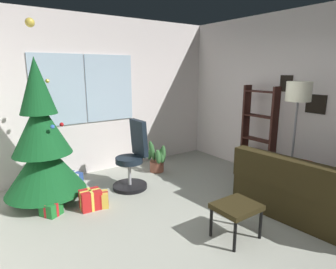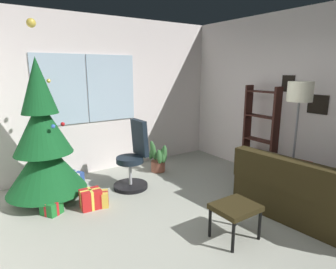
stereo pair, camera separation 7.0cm
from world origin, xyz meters
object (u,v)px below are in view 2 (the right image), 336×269
floor_lamp (299,101)px  footstool (235,209)px  gift_box_red (91,199)px  office_chair (133,162)px  couch (322,196)px  gift_box_blue (73,180)px  gift_box_green (51,207)px  gift_box_gold (100,199)px  bookshelf (260,138)px  potted_plant (158,160)px  holiday_tree (43,145)px

floor_lamp → footstool: bearing=-169.6°
gift_box_red → office_chair: size_ratio=0.26×
couch → footstool: couch is taller
gift_box_blue → gift_box_green: bearing=-124.9°
gift_box_gold → floor_lamp: bearing=-28.2°
bookshelf → floor_lamp: 1.20m
gift_box_green → potted_plant: (2.06, 0.57, 0.15)m
holiday_tree → potted_plant: (2.00, 0.11, -0.61)m
gift_box_red → office_chair: (0.85, 0.32, 0.30)m
gift_box_green → gift_box_gold: gift_box_gold is taller
gift_box_blue → office_chair: 1.04m
footstool → office_chair: (-0.27, 1.96, 0.08)m
bookshelf → potted_plant: bookshelf is taller
gift_box_green → gift_box_gold: 0.65m
footstool → bookshelf: size_ratio=0.30×
potted_plant → footstool: bearing=-100.7°
couch → floor_lamp: (0.23, 0.59, 1.17)m
gift_box_gold → holiday_tree: bearing=132.3°
couch → potted_plant: bearing=107.5°
office_chair → bookshelf: size_ratio=0.68×
gift_box_green → gift_box_gold: (0.63, -0.16, 0.02)m
footstool → gift_box_gold: (-0.99, 1.62, -0.25)m
couch → bookshelf: (0.54, 1.45, 0.40)m
footstool → gift_box_blue: 2.74m
gift_box_red → gift_box_gold: (0.13, -0.02, -0.03)m
gift_box_gold → floor_lamp: floor_lamp is taller
couch → potted_plant: 2.80m
gift_box_blue → floor_lamp: bearing=-40.1°
gift_box_gold → gift_box_blue: bearing=98.7°
gift_box_gold → floor_lamp: 3.15m
gift_box_blue → office_chair: bearing=-32.1°
gift_box_red → holiday_tree: bearing=125.9°
couch → gift_box_blue: bearing=130.6°
gift_box_green → potted_plant: size_ratio=0.50×
floor_lamp → potted_plant: bearing=117.3°
footstool → floor_lamp: (1.51, 0.28, 1.12)m
footstool → gift_box_red: (-1.12, 1.64, -0.22)m
gift_box_green → floor_lamp: (3.13, -1.50, 1.38)m
footstool → gift_box_green: bearing=132.2°
holiday_tree → gift_box_red: size_ratio=8.77×
gift_box_gold → office_chair: 0.86m
gift_box_red → office_chair: 0.95m
gift_box_green → potted_plant: potted_plant is taller
holiday_tree → potted_plant: holiday_tree is taller
gift_box_gold → bookshelf: size_ratio=0.17×
office_chair → gift_box_blue: bearing=147.9°
office_chair → potted_plant: size_ratio=1.82×
bookshelf → potted_plant: (-1.38, 1.21, -0.47)m
footstool → bookshelf: bookshelf is taller
bookshelf → floor_lamp: size_ratio=0.94×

